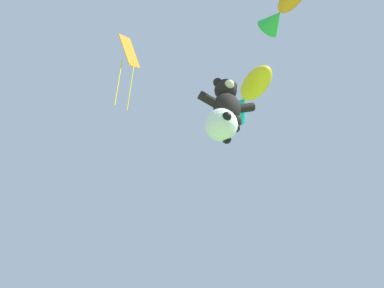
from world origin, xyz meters
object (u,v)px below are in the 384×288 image
(teddy_bear_kite, at_px, (227,102))
(fish_kite_goldfin, at_px, (247,95))
(diamond_kite, at_px, (129,56))
(soccer_ball_kite, at_px, (221,125))
(fish_kite_tangerine, at_px, (283,9))

(teddy_bear_kite, height_order, fish_kite_goldfin, fish_kite_goldfin)
(fish_kite_goldfin, xyz_separation_m, diamond_kite, (-3.97, 0.03, 0.56))
(teddy_bear_kite, bearing_deg, fish_kite_goldfin, 35.56)
(soccer_ball_kite, distance_m, diamond_kite, 4.24)
(soccer_ball_kite, bearing_deg, fish_kite_tangerine, -46.83)
(fish_kite_tangerine, distance_m, diamond_kite, 4.92)
(fish_kite_goldfin, height_order, diamond_kite, diamond_kite)
(teddy_bear_kite, distance_m, soccer_ball_kite, 1.28)
(teddy_bear_kite, relative_size, fish_kite_goldfin, 0.75)
(soccer_ball_kite, bearing_deg, teddy_bear_kite, 39.02)
(fish_kite_tangerine, bearing_deg, fish_kite_goldfin, 92.21)
(teddy_bear_kite, distance_m, diamond_kite, 3.59)
(fish_kite_tangerine, bearing_deg, teddy_bear_kite, 122.82)
(fish_kite_goldfin, bearing_deg, teddy_bear_kite, -144.44)
(teddy_bear_kite, bearing_deg, diamond_kite, 163.95)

